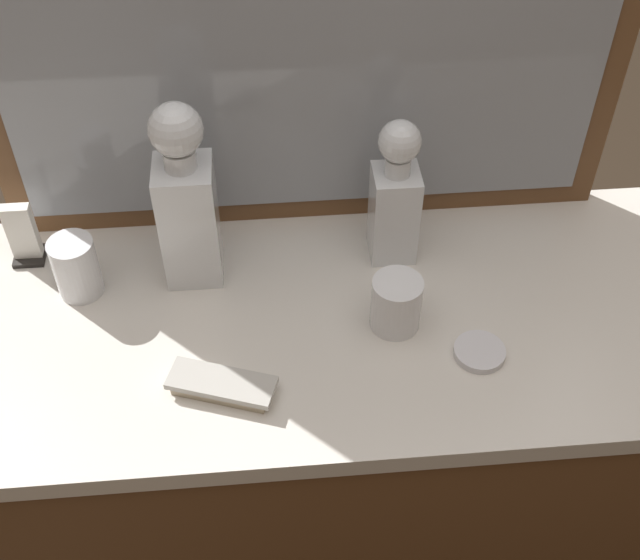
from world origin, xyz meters
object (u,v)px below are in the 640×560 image
(napkin_holder, at_px, (24,237))
(silver_brush_front, at_px, (222,386))
(porcelain_dish, at_px, (479,352))
(crystal_tumbler_center, at_px, (77,269))
(crystal_decanter_left, at_px, (188,211))
(crystal_tumbler_right, at_px, (396,305))
(crystal_decanter_right, at_px, (395,204))

(napkin_holder, bearing_deg, silver_brush_front, -43.74)
(porcelain_dish, bearing_deg, silver_brush_front, -174.87)
(crystal_tumbler_center, distance_m, napkin_holder, 0.12)
(crystal_decanter_left, distance_m, silver_brush_front, 0.28)
(crystal_tumbler_right, height_order, napkin_holder, napkin_holder)
(crystal_decanter_left, bearing_deg, silver_brush_front, -80.56)
(crystal_tumbler_right, relative_size, porcelain_dish, 1.15)
(silver_brush_front, bearing_deg, crystal_tumbler_center, 135.27)
(crystal_decanter_right, relative_size, silver_brush_front, 1.58)
(crystal_tumbler_center, distance_m, crystal_tumbler_right, 0.50)
(crystal_decanter_right, height_order, crystal_tumbler_center, crystal_decanter_right)
(crystal_decanter_left, relative_size, porcelain_dish, 4.13)
(crystal_decanter_right, height_order, crystal_decanter_left, crystal_decanter_left)
(crystal_tumbler_right, height_order, silver_brush_front, crystal_tumbler_right)
(silver_brush_front, distance_m, napkin_holder, 0.44)
(porcelain_dish, relative_size, napkin_holder, 0.70)
(silver_brush_front, relative_size, porcelain_dish, 2.12)
(crystal_decanter_left, height_order, napkin_holder, crystal_decanter_left)
(crystal_decanter_left, relative_size, napkin_holder, 2.87)
(crystal_decanter_left, xyz_separation_m, silver_brush_front, (0.04, -0.25, -0.11))
(crystal_decanter_left, height_order, porcelain_dish, crystal_decanter_left)
(crystal_tumbler_center, xyz_separation_m, silver_brush_front, (0.22, -0.22, -0.03))
(napkin_holder, bearing_deg, crystal_decanter_right, -3.44)
(crystal_decanter_right, xyz_separation_m, crystal_tumbler_right, (-0.02, -0.16, -0.06))
(crystal_tumbler_right, bearing_deg, crystal_decanter_right, 83.63)
(crystal_tumbler_right, bearing_deg, crystal_decanter_left, 155.11)
(napkin_holder, bearing_deg, porcelain_dish, -21.11)
(silver_brush_front, distance_m, porcelain_dish, 0.38)
(crystal_decanter_left, height_order, silver_brush_front, crystal_decanter_left)
(crystal_decanter_right, bearing_deg, napkin_holder, 176.56)
(crystal_tumbler_right, distance_m, silver_brush_front, 0.29)
(crystal_tumbler_right, bearing_deg, porcelain_dish, -32.18)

